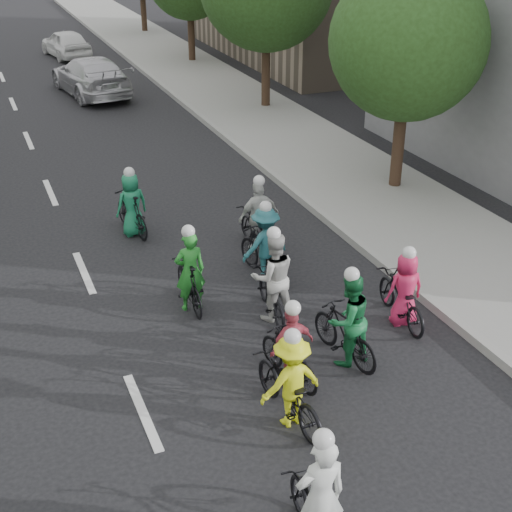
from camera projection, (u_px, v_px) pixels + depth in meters
ground at (142, 411)px, 11.19m from camera, size 120.00×120.00×0.00m
sidewalk_right at (313, 154)px, 22.13m from camera, size 4.00×80.00×0.15m
curb_right at (255, 161)px, 21.46m from camera, size 0.18×80.00×0.18m
tree_r_0 at (408, 42)px, 17.84m from camera, size 4.00×4.00×5.97m
cyclist_0 at (317, 510)px, 8.60m from camera, size 0.69×1.69×1.90m
cyclist_1 at (347, 326)px, 12.13m from camera, size 0.92×1.75×1.84m
cyclist_2 at (289, 387)px, 10.75m from camera, size 1.04×1.96×1.68m
cyclist_3 at (290, 352)px, 11.64m from camera, size 0.89×1.58×1.58m
cyclist_4 at (402, 296)px, 13.31m from camera, size 0.81×1.84×1.62m
cyclist_5 at (189, 279)px, 13.77m from camera, size 0.61×1.67×1.79m
cyclist_6 at (272, 285)px, 13.42m from camera, size 0.94×1.77×1.91m
cyclist_7 at (264, 248)px, 14.81m from camera, size 1.13×1.84×1.77m
cyclist_8 at (258, 224)px, 16.06m from camera, size 1.00×1.77×1.81m
cyclist_9 at (132, 209)px, 16.81m from camera, size 0.83×1.77×1.69m
follow_car_lead at (91, 76)px, 28.61m from camera, size 2.77×5.45×1.52m
follow_car_trail at (66, 43)px, 35.36m from camera, size 2.19×4.16×1.35m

